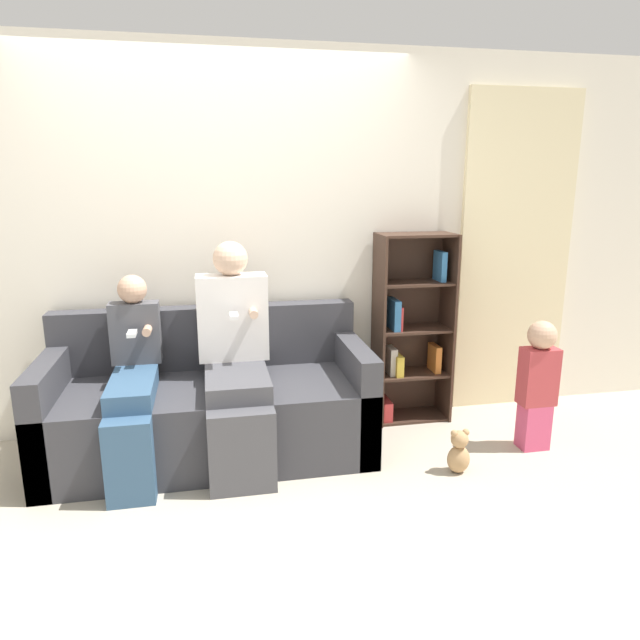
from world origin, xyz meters
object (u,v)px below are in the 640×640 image
(teddy_bear, at_px, (459,452))
(adult_seated, at_px, (235,351))
(child_seated, at_px, (133,378))
(bookshelf, at_px, (409,332))
(couch, at_px, (210,408))
(toddler_standing, at_px, (538,382))

(teddy_bear, bearing_deg, adult_seated, 159.73)
(child_seated, bearing_deg, teddy_bear, -12.52)
(adult_seated, relative_size, bookshelf, 0.99)
(couch, bearing_deg, toddler_standing, -9.48)
(couch, relative_size, toddler_standing, 2.32)
(toddler_standing, distance_m, bookshelf, 0.93)
(adult_seated, xyz_separation_m, teddy_bear, (1.27, -0.47, -0.56))
(bookshelf, bearing_deg, child_seated, -166.42)
(couch, distance_m, toddler_standing, 2.08)
(toddler_standing, bearing_deg, bookshelf, 134.17)
(child_seated, distance_m, teddy_bear, 1.96)
(teddy_bear, bearing_deg, bookshelf, 91.36)
(toddler_standing, xyz_separation_m, teddy_bear, (-0.61, -0.21, -0.32))
(child_seated, height_order, toddler_standing, child_seated)
(child_seated, bearing_deg, bookshelf, 13.58)
(couch, xyz_separation_m, child_seated, (-0.43, -0.14, 0.28))
(toddler_standing, distance_m, teddy_bear, 0.72)
(adult_seated, xyz_separation_m, child_seated, (-0.60, -0.05, -0.11))
(couch, height_order, toddler_standing, couch)
(couch, bearing_deg, adult_seated, -26.69)
(couch, distance_m, adult_seated, 0.43)
(child_seated, height_order, teddy_bear, child_seated)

